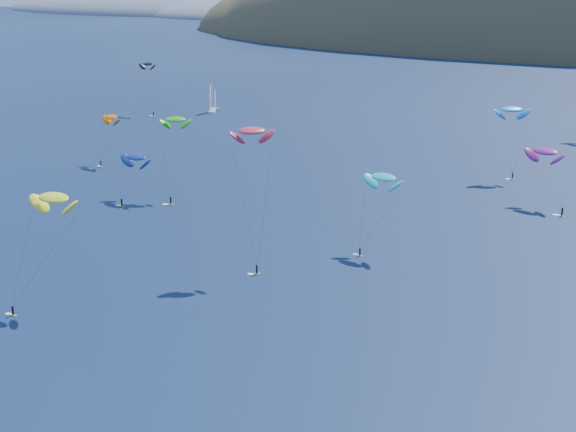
{
  "coord_description": "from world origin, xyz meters",
  "views": [
    {
      "loc": [
        70.98,
        -49.26,
        54.6
      ],
      "look_at": [
        9.82,
        80.0,
        9.0
      ],
      "focal_mm": 50.0,
      "sensor_mm": 36.0,
      "label": 1
    }
  ],
  "objects": [
    {
      "name": "headland",
      "position": [
        -445.26,
        750.08,
        -3.36
      ],
      "size": [
        460.0,
        250.0,
        60.0
      ],
      "color": "slate",
      "rests_on": "ground"
    },
    {
      "name": "sailboat",
      "position": [
        -83.89,
        210.95,
        0.96
      ],
      "size": [
        9.89,
        9.34,
        11.82
      ],
      "rotation": [
        0.0,
        0.0,
        0.41
      ],
      "color": "white",
      "rests_on": "ground"
    },
    {
      "name": "kitesurfer_1",
      "position": [
        -68.36,
        129.75,
        13.02
      ],
      "size": [
        8.36,
        9.33,
        15.18
      ],
      "rotation": [
        0.0,
        0.0,
        -0.38
      ],
      "color": "gold",
      "rests_on": "ground"
    },
    {
      "name": "kitesurfer_2",
      "position": [
        -17.87,
        48.35,
        17.48
      ],
      "size": [
        9.04,
        11.91,
        20.03
      ],
      "rotation": [
        0.0,
        0.0,
        0.0
      ],
      "color": "gold",
      "rests_on": "ground"
    },
    {
      "name": "kitesurfer_3",
      "position": [
        -34.63,
        110.84,
        18.3
      ],
      "size": [
        8.54,
        12.76,
        20.43
      ],
      "rotation": [
        0.0,
        0.0,
        0.44
      ],
      "color": "gold",
      "rests_on": "ground"
    },
    {
      "name": "kitesurfer_4",
      "position": [
        35.38,
        161.92,
        17.94
      ],
      "size": [
        9.84,
        7.77,
        20.46
      ],
      "rotation": [
        0.0,
        0.0,
        0.47
      ],
      "color": "gold",
      "rests_on": "ground"
    },
    {
      "name": "kitesurfer_5",
      "position": [
        23.38,
        94.72,
        14.52
      ],
      "size": [
        9.04,
        9.55,
        16.86
      ],
      "rotation": [
        0.0,
        0.0,
        -0.26
      ],
      "color": "gold",
      "rests_on": "ground"
    },
    {
      "name": "kitesurfer_6",
      "position": [
        47.31,
        140.4,
        12.48
      ],
      "size": [
        12.06,
        12.96,
        15.14
      ],
      "rotation": [
        0.0,
        0.0,
        -0.34
      ],
      "color": "gold",
      "rests_on": "ground"
    },
    {
      "name": "kitesurfer_9",
      "position": [
        4.22,
        76.58,
        25.33
      ],
      "size": [
        8.31,
        9.37,
        27.55
      ],
      "rotation": [
        0.0,
        0.0,
        0.66
      ],
      "color": "gold",
      "rests_on": "ground"
    },
    {
      "name": "kitesurfer_10",
      "position": [
        -41.11,
        103.03,
        10.21
      ],
      "size": [
        10.05,
        11.26,
        12.82
      ],
      "rotation": [
        0.0,
        0.0,
        -0.25
      ],
      "color": "gold",
      "rests_on": "ground"
    },
    {
      "name": "kitesurfer_12",
      "position": [
        -104.53,
        199.69,
        18.1
      ],
      "size": [
        9.9,
        7.96,
        20.19
      ],
      "rotation": [
        0.0,
        0.0,
        -0.11
      ],
      "color": "gold",
      "rests_on": "ground"
    }
  ]
}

